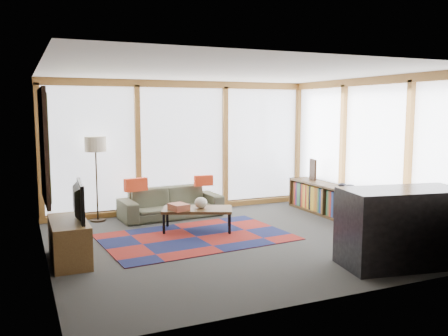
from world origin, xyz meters
name	(u,v)px	position (x,y,z in m)	size (l,w,h in m)	color
ground	(234,241)	(0.00, 0.00, 0.00)	(5.50, 5.50, 0.00)	#282826
room_envelope	(247,139)	(0.49, 0.56, 1.54)	(5.52, 5.02, 2.62)	#423A2E
rug	(196,237)	(-0.48, 0.41, 0.01)	(2.92, 1.88, 0.01)	maroon
sofa	(171,203)	(-0.42, 1.95, 0.28)	(1.91, 0.75, 0.56)	#383B2B
pillow_left	(136,185)	(-1.10, 1.91, 0.68)	(0.43, 0.13, 0.23)	red
pillow_right	(204,181)	(0.26, 1.98, 0.66)	(0.37, 0.11, 0.20)	red
floor_lamp	(97,179)	(-1.75, 2.20, 0.78)	(0.39, 0.39, 1.55)	#2E2315
coffee_table	(197,219)	(-0.31, 0.80, 0.19)	(1.16, 0.58, 0.39)	black
book_stack	(179,207)	(-0.65, 0.79, 0.44)	(0.25, 0.32, 0.11)	brown
vase	(201,203)	(-0.25, 0.80, 0.48)	(0.22, 0.22, 0.19)	beige
bookshelf	(332,201)	(2.43, 0.80, 0.30)	(0.44, 2.39, 0.60)	black
bowl_a	(350,187)	(2.40, 0.23, 0.65)	(0.21, 0.21, 0.11)	black
bowl_b	(342,185)	(2.48, 0.56, 0.64)	(0.16, 0.16, 0.08)	black
shelf_picture	(313,169)	(2.51, 1.57, 0.81)	(0.04, 0.32, 0.43)	black
tv_console	(69,241)	(-2.46, -0.02, 0.28)	(0.47, 1.13, 0.56)	brown
television	(74,201)	(-2.39, -0.02, 0.82)	(0.90, 0.12, 0.52)	black
bar_counter	(403,227)	(1.53, -1.94, 0.51)	(1.61, 0.75, 1.02)	black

